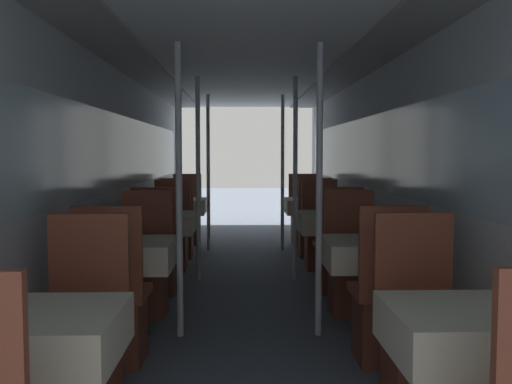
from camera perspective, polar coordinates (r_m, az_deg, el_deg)
wall_left at (r=5.27m, az=-14.57°, el=1.29°), size 0.05×10.40×2.13m
wall_right at (r=5.30m, az=12.83°, el=1.33°), size 0.05×10.40×2.13m
ceiling_panel at (r=5.20m, az=-0.85°, el=13.14°), size 2.51×10.40×0.07m
dining_table_left_0 at (r=2.53m, az=-20.55°, el=-13.74°), size 0.62×0.62×0.71m
chair_left_far_0 at (r=3.12m, az=-16.97°, el=-15.57°), size 0.42×0.42×1.03m
dining_table_left_1 at (r=4.26m, az=-12.42°, el=-6.37°), size 0.62×0.62×0.71m
chair_left_near_1 at (r=3.79m, az=-13.98°, el=-11.98°), size 0.42×0.42×1.03m
chair_left_far_1 at (r=4.85m, az=-11.12°, el=-8.41°), size 0.42×0.42×1.03m
support_pole_left_1 at (r=4.15m, az=-7.71°, el=0.06°), size 0.05×0.05×2.13m
dining_table_left_2 at (r=6.05m, az=-9.13°, el=-3.26°), size 0.62×0.62×0.71m
chair_left_near_2 at (r=5.55m, az=-9.86°, el=-6.81°), size 0.42×0.42×1.03m
chair_left_far_2 at (r=6.64m, az=-8.46°, el=-5.02°), size 0.42×0.42×1.03m
support_pole_left_2 at (r=5.98m, az=-5.81°, el=1.27°), size 0.05×0.05×2.13m
dining_table_left_3 at (r=7.87m, az=-7.36°, el=-1.57°), size 0.62×0.62×0.71m
chair_left_near_3 at (r=7.35m, az=-7.78°, el=-4.13°), size 0.42×0.42×1.03m
chair_left_far_3 at (r=8.45m, az=-6.95°, el=-3.07°), size 0.42×0.42×1.03m
support_pole_left_3 at (r=7.81m, az=-4.79°, el=1.92°), size 0.05×0.05×2.13m
dining_table_right_0 at (r=2.57m, az=20.17°, el=-13.45°), size 0.62×0.62×0.71m
chair_right_far_0 at (r=3.15m, az=16.18°, el=-15.34°), size 0.42×0.42×1.03m
dining_table_right_1 at (r=4.28m, az=11.02°, el=-6.29°), size 0.62×0.62×0.71m
chair_right_near_1 at (r=3.82m, az=12.81°, el=-11.84°), size 0.42×0.42×1.03m
chair_right_far_1 at (r=4.87m, az=9.55°, el=-8.33°), size 0.42×0.42×1.03m
support_pole_right_1 at (r=4.16m, az=6.34°, el=0.09°), size 0.05×0.05×2.13m
dining_table_right_2 at (r=6.07m, az=7.26°, el=-3.22°), size 0.62×0.62×0.71m
chair_right_near_2 at (r=5.57m, az=8.11°, el=-6.75°), size 0.42×0.42×1.03m
chair_right_far_2 at (r=6.65m, az=6.51°, el=-4.98°), size 0.42×0.42×1.03m
support_pole_right_2 at (r=5.99m, az=3.94°, el=1.29°), size 0.05×0.05×2.13m
dining_table_right_3 at (r=7.88m, az=5.23°, el=-1.54°), size 0.62×0.62×0.71m
chair_right_near_3 at (r=7.37m, az=5.72°, el=-4.10°), size 0.42×0.42×1.03m
chair_right_far_3 at (r=8.46m, az=4.78°, el=-3.04°), size 0.42×0.42×1.03m
support_pole_right_3 at (r=7.82m, az=2.67°, el=1.93°), size 0.05×0.05×2.13m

